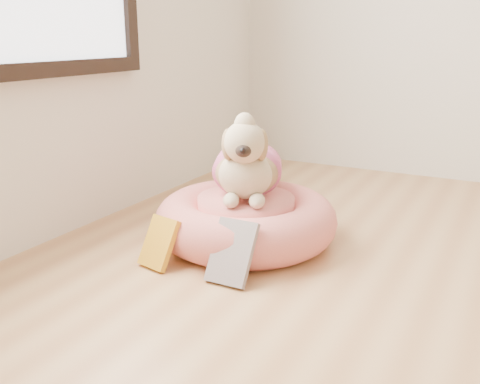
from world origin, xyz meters
The scene contains 4 objects.
pet_bed centered at (-1.30, 0.86, 0.09)m, with size 0.72×0.72×0.19m.
dog centered at (-1.31, 0.88, 0.36)m, with size 0.33×0.48×0.35m, color brown, non-canonical shape.
book_yellow centered at (-1.46, 0.50, 0.09)m, with size 0.12×0.02×0.19m, color yellow.
book_white centered at (-1.18, 0.52, 0.10)m, with size 0.14×0.02×0.22m, color white.
Camera 1 is at (-0.38, -0.92, 0.80)m, focal length 40.00 mm.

